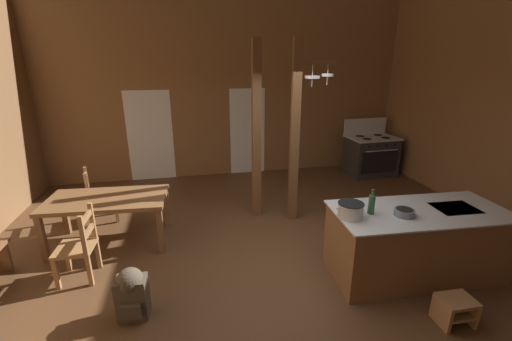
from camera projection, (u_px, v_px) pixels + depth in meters
The scene contains 16 objects.
ground_plane at pixel (273, 267), 4.56m from camera, with size 9.01×8.72×0.10m, color brown.
wall_back at pixel (229, 76), 7.54m from camera, with size 9.01×0.14×4.66m, color brown.
glazed_door_back_left at pixel (150, 136), 7.51m from camera, with size 1.00×0.01×2.05m, color white.
glazed_panel_back_right at pixel (248, 132), 7.97m from camera, with size 0.84×0.01×2.05m, color white.
kitchen_island at pixel (415, 242), 4.22m from camera, with size 2.22×1.09×0.91m.
stove_range at pixel (370, 155), 8.00m from camera, with size 1.17×0.86×1.32m.
support_post_with_pot_rack at pixel (297, 128), 5.38m from camera, with size 0.68×0.27×3.01m.
support_post_center at pixel (256, 133), 5.55m from camera, with size 0.14×0.14×3.01m.
step_stool at pixel (455, 309), 3.48m from camera, with size 0.37×0.29×0.30m.
dining_table at pixel (107, 203), 4.89m from camera, with size 1.76×1.02×0.74m.
ladderback_chair_near_window at pixel (79, 246), 4.13m from camera, with size 0.46×0.46×0.95m.
ladderback_chair_by_post at pixel (98, 197), 5.63m from camera, with size 0.53×0.53×0.95m.
backpack at pixel (132, 292), 3.52m from camera, with size 0.34×0.33×0.60m.
stockpot_on_counter at pixel (350, 210), 3.86m from camera, with size 0.37×0.30×0.18m.
mixing_bowl_on_counter at pixel (404, 212), 3.92m from camera, with size 0.23×0.23×0.08m.
bottle_tall_on_counter at pixel (372, 204), 3.95m from camera, with size 0.08×0.08×0.31m.
Camera 1 is at (-1.06, -3.76, 2.66)m, focal length 23.15 mm.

